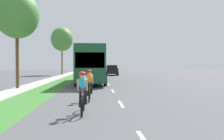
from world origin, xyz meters
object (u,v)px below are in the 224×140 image
Objects in this scene: suv_black at (112,70)px; street_tree_near at (17,15)px; pickup_silver at (108,69)px; street_tree_far at (62,39)px; sedan_white at (105,69)px; cyclist_lead at (83,92)px; cyclist_trailing at (89,85)px; bus_dark_green at (92,63)px.

street_tree_near is at bearing -111.98° from suv_black.
suv_black is at bearing -89.20° from pickup_silver.
pickup_silver is 0.59× the size of street_tree_far.
sedan_white is 0.58× the size of street_tree_near.
cyclist_lead is 0.20× the size of street_tree_far.
cyclist_lead is at bearing -92.86° from cyclist_trailing.
sedan_white is at bearing 90.50° from pickup_silver.
street_tree_far is (-5.80, 32.79, 5.71)m from cyclist_lead.
sedan_white is 22.67m from street_tree_far.
suv_black is (3.18, 16.00, -1.03)m from bus_dark_green.
cyclist_lead is at bearing -58.70° from street_tree_near.
bus_dark_green reaches higher than suv_black.
pickup_silver is 12.64m from street_tree_far.
pickup_silver is 13.11m from sedan_white.
sedan_white is at bearing 66.51° from street_tree_far.
pickup_silver is (3.05, 39.79, 0.02)m from cyclist_lead.
cyclist_lead is at bearing -90.02° from bus_dark_green.
cyclist_trailing is at bearing -78.69° from street_tree_far.
street_tree_far is (-8.74, -20.11, 5.75)m from sedan_white.
cyclist_lead is at bearing -93.18° from sedan_white.
street_tree_near reaches higher than sedan_white.
street_tree_near reaches higher than pickup_silver.
street_tree_far is at bearing -113.49° from sedan_white.
bus_dark_green is 2.27× the size of pickup_silver.
sedan_white is at bearing 85.62° from bus_dark_green.
pickup_silver is (3.05, 25.25, -1.15)m from bus_dark_green.
bus_dark_green is at bearing 44.99° from street_tree_near.
cyclist_trailing is 27.67m from suv_black.
suv_black is 0.54× the size of street_tree_far.
pickup_silver reaches higher than sedan_white.
cyclist_lead is 0.34× the size of pickup_silver.
cyclist_lead is 52.98m from sedan_white.
bus_dark_green is 2.70× the size of sedan_white.
cyclist_lead is 1.00× the size of cyclist_trailing.
pickup_silver is at bearing -89.50° from sedan_white.
cyclist_trailing is at bearing -94.51° from pickup_silver.
street_tree_far reaches higher than street_tree_near.
sedan_white is (2.79, 49.87, -0.04)m from cyclist_trailing.
bus_dark_green is 2.47× the size of suv_black.
suv_black reaches higher than cyclist_trailing.
street_tree_near is (-8.55, -30.75, 4.78)m from pickup_silver.
suv_black is at bearing 84.05° from cyclist_lead.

